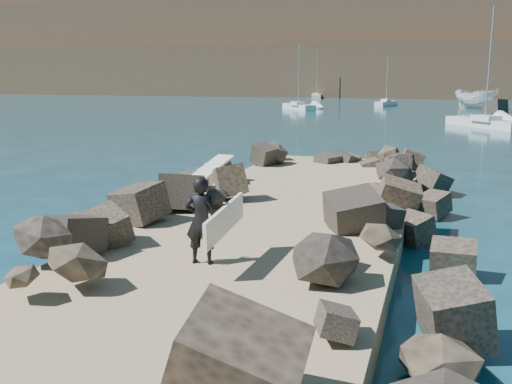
{
  "coord_description": "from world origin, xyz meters",
  "views": [
    {
      "loc": [
        3.63,
        -12.3,
        3.92
      ],
      "look_at": [
        0.0,
        -1.0,
        1.5
      ],
      "focal_mm": 40.0,
      "sensor_mm": 36.0,
      "label": 1
    }
  ],
  "objects_px": {
    "surfboard_resting": "(211,172)",
    "surfer_with_board": "(204,220)",
    "sailboat_e": "(316,97)",
    "boat_imported": "(476,99)"
  },
  "relations": [
    {
      "from": "surfer_with_board",
      "to": "sailboat_e",
      "type": "relative_size",
      "value": 0.23
    },
    {
      "from": "surfboard_resting",
      "to": "sailboat_e",
      "type": "xyz_separation_m",
      "value": [
        -14.32,
        84.01,
        -0.69
      ]
    },
    {
      "from": "surfboard_resting",
      "to": "surfer_with_board",
      "type": "height_order",
      "value": "surfer_with_board"
    },
    {
      "from": "boat_imported",
      "to": "sailboat_e",
      "type": "distance_m",
      "value": 36.04
    },
    {
      "from": "sailboat_e",
      "to": "surfer_with_board",
      "type": "bearing_deg",
      "value": -79.39
    },
    {
      "from": "surfer_with_board",
      "to": "boat_imported",
      "type": "bearing_deg",
      "value": 83.04
    },
    {
      "from": "surfboard_resting",
      "to": "boat_imported",
      "type": "bearing_deg",
      "value": 84.4
    },
    {
      "from": "surfboard_resting",
      "to": "sailboat_e",
      "type": "distance_m",
      "value": 85.22
    },
    {
      "from": "surfboard_resting",
      "to": "sailboat_e",
      "type": "relative_size",
      "value": 0.27
    },
    {
      "from": "surfboard_resting",
      "to": "surfer_with_board",
      "type": "distance_m",
      "value": 7.41
    }
  ]
}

